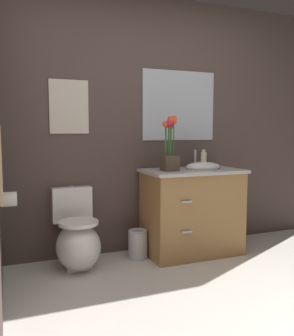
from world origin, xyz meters
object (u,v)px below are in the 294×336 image
Objects in this scene: toilet at (77,240)px; vanity_cabinet at (192,210)px; flower_vase at (170,149)px; wall_mirror at (179,106)px; soap_bottle at (204,160)px; toilet_paper_roll at (9,199)px; trash_bin at (138,244)px; wall_poster at (69,107)px.

vanity_cabinet is (1.12, -0.03, 0.18)m from toilet.
wall_mirror is (0.26, 0.33, 0.43)m from flower_vase.
soap_bottle is at bearing -66.35° from wall_mirror.
wall_mirror reaches higher than toilet.
soap_bottle is at bearing 5.61° from toilet_paper_roll.
flower_vase is at bearing -174.32° from soap_bottle.
wall_mirror is at bearing 13.49° from toilet.
toilet reaches higher than trash_bin.
wall_poster is (-0.00, 0.27, 1.17)m from toilet.
wall_mirror reaches higher than trash_bin.
trash_bin is (-0.67, 0.04, -0.77)m from soap_bottle.
flower_vase reaches higher than trash_bin.
flower_vase reaches higher than soap_bottle.
toilet is 1.13m from vanity_cabinet.
vanity_cabinet is at bearing -14.73° from wall_poster.
wall_poster reaches higher than trash_bin.
wall_poster is (-1.24, 0.29, 0.50)m from soap_bottle.
vanity_cabinet is 1.07m from wall_mirror.
flower_vase reaches higher than toilet_paper_roll.
soap_bottle is at bearing 2.63° from vanity_cabinet.
wall_poster is at bearing 159.17° from flower_vase.
trash_bin is (-0.55, 0.04, -0.29)m from vanity_cabinet.
toilet is 1.20m from wall_poster.
trash_bin is (0.57, 0.02, -0.11)m from toilet.
wall_poster is at bearing 166.93° from soap_bottle.
toilet_paper_roll is at bearing -174.40° from flower_vase.
soap_bottle is 0.39× the size of wall_poster.
toilet_paper_roll is (-0.55, -0.46, -0.73)m from wall_poster.
toilet_paper_roll is at bearing -164.39° from wall_mirror.
flower_vase is 0.63× the size of wall_mirror.
wall_mirror is at bearing 0.00° from wall_poster.
soap_bottle is at bearing -0.96° from toilet.
soap_bottle reaches higher than toilet.
soap_bottle is 1.81m from toilet_paper_roll.
soap_bottle is at bearing -13.07° from wall_poster.
vanity_cabinet is 5.28× the size of soap_bottle.
toilet is 0.58m from trash_bin.
soap_bottle is at bearing 5.68° from flower_vase.
soap_bottle is 0.62m from wall_mirror.
toilet is 1.16m from flower_vase.
vanity_cabinet is 9.13× the size of toilet_paper_roll.
toilet_paper_roll is (-0.55, -0.20, 0.44)m from toilet.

